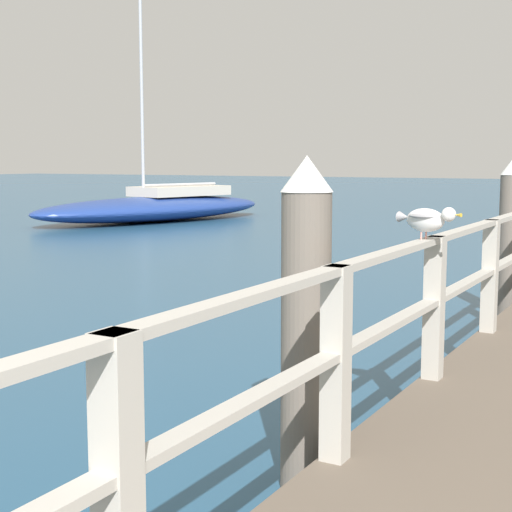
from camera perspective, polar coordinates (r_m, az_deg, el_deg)
name	(u,v)px	position (r m, az deg, el deg)	size (l,w,h in m)	color
dock_piling_near	(306,324)	(4.33, 3.71, -5.05)	(0.29, 0.29, 1.90)	#6B6056
dock_piling_far	(510,237)	(9.62, 18.36, 1.32)	(0.29, 0.29, 1.90)	#6B6056
seagull_foreground	(426,219)	(4.99, 12.54, 2.72)	(0.46, 0.24, 0.21)	white
boat_2	(157,206)	(24.06, -7.39, 3.67)	(4.71, 8.98, 11.12)	navy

